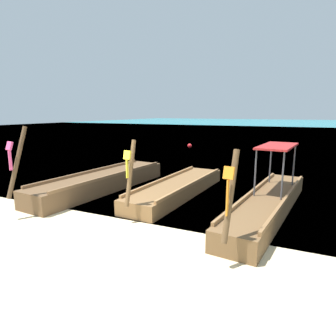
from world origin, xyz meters
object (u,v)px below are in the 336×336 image
at_px(longtail_boat_pink_ribbon, 102,182).
at_px(mooring_buoy_near, 190,146).
at_px(longtail_boat_yellow_ribbon, 178,188).
at_px(longtail_boat_orange_ribbon, 268,202).

distance_m(longtail_boat_pink_ribbon, mooring_buoy_near, 14.22).
height_order(longtail_boat_pink_ribbon, mooring_buoy_near, longtail_boat_pink_ribbon).
distance_m(longtail_boat_yellow_ribbon, longtail_boat_orange_ribbon, 3.31).
xyz_separation_m(longtail_boat_orange_ribbon, mooring_buoy_near, (-7.86, 14.19, -0.14)).
bearing_deg(longtail_boat_orange_ribbon, mooring_buoy_near, 118.98).
bearing_deg(longtail_boat_orange_ribbon, longtail_boat_yellow_ribbon, 168.60).
height_order(longtail_boat_pink_ribbon, longtail_boat_yellow_ribbon, longtail_boat_pink_ribbon).
bearing_deg(longtail_boat_pink_ribbon, mooring_buoy_near, 96.65).
relative_size(longtail_boat_yellow_ribbon, longtail_boat_orange_ribbon, 0.86).
bearing_deg(longtail_boat_yellow_ribbon, longtail_boat_pink_ribbon, -168.97).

